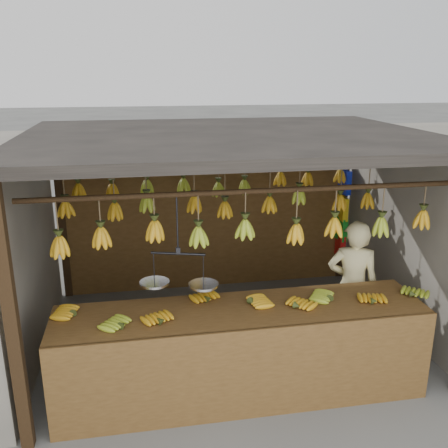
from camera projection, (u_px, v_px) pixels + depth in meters
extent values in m
plane|color=#5B5B57|center=(228.00, 335.00, 5.96)|extent=(80.00, 80.00, 0.00)
cube|color=black|center=(12.00, 323.00, 3.87)|extent=(0.10, 0.10, 2.30)
cube|color=black|center=(62.00, 216.00, 6.69)|extent=(0.10, 0.10, 2.30)
cube|color=black|center=(343.00, 203.00, 7.37)|extent=(0.10, 0.10, 2.30)
cube|color=black|center=(229.00, 137.00, 5.27)|extent=(4.30, 3.30, 0.10)
cylinder|color=black|center=(250.00, 191.00, 4.43)|extent=(4.00, 0.05, 0.05)
cylinder|color=black|center=(229.00, 170.00, 5.37)|extent=(4.00, 0.05, 0.05)
cylinder|color=black|center=(214.00, 155.00, 6.31)|extent=(4.00, 0.05, 0.05)
cube|color=#57391A|center=(209.00, 226.00, 7.11)|extent=(4.00, 0.06, 1.80)
cube|color=#57391A|center=(242.00, 313.00, 4.66)|extent=(3.48, 0.77, 0.08)
cube|color=#57391A|center=(250.00, 375.00, 4.42)|extent=(3.48, 0.04, 0.90)
cube|color=black|center=(59.00, 395.00, 4.20)|extent=(0.07, 0.07, 0.82)
cube|color=black|center=(417.00, 357.00, 4.75)|extent=(0.07, 0.07, 0.82)
cube|color=black|center=(68.00, 353.00, 4.83)|extent=(0.07, 0.07, 0.82)
cube|color=black|center=(383.00, 324.00, 5.39)|extent=(0.07, 0.07, 0.82)
ellipsoid|color=orange|center=(74.00, 313.00, 4.52)|extent=(0.28, 0.24, 0.06)
ellipsoid|color=#92A523|center=(123.00, 326.00, 4.29)|extent=(0.30, 0.29, 0.06)
ellipsoid|color=orange|center=(162.00, 322.00, 4.35)|extent=(0.26, 0.29, 0.06)
ellipsoid|color=orange|center=(209.00, 300.00, 4.77)|extent=(0.25, 0.29, 0.06)
ellipsoid|color=orange|center=(251.00, 303.00, 4.71)|extent=(0.27, 0.22, 0.06)
ellipsoid|color=orange|center=(297.00, 307.00, 4.63)|extent=(0.30, 0.30, 0.06)
ellipsoid|color=#92A523|center=(331.00, 298.00, 4.81)|extent=(0.30, 0.28, 0.06)
ellipsoid|color=orange|center=(374.00, 302.00, 4.72)|extent=(0.23, 0.28, 0.06)
ellipsoid|color=#92A523|center=(413.00, 295.00, 4.86)|extent=(0.29, 0.30, 0.06)
ellipsoid|color=orange|center=(60.00, 247.00, 4.26)|extent=(0.16, 0.16, 0.28)
ellipsoid|color=orange|center=(102.00, 237.00, 4.35)|extent=(0.16, 0.16, 0.28)
ellipsoid|color=orange|center=(155.00, 231.00, 4.40)|extent=(0.16, 0.16, 0.28)
ellipsoid|color=#92A523|center=(199.00, 237.00, 4.45)|extent=(0.16, 0.16, 0.28)
ellipsoid|color=#92A523|center=(245.00, 229.00, 4.50)|extent=(0.16, 0.16, 0.28)
ellipsoid|color=orange|center=(296.00, 234.00, 4.58)|extent=(0.16, 0.16, 0.28)
ellipsoid|color=orange|center=(334.00, 227.00, 4.68)|extent=(0.16, 0.16, 0.28)
ellipsoid|color=#92A523|center=(381.00, 227.00, 4.77)|extent=(0.16, 0.16, 0.28)
ellipsoid|color=orange|center=(422.00, 219.00, 4.86)|extent=(0.16, 0.16, 0.28)
ellipsoid|color=orange|center=(66.00, 209.00, 5.23)|extent=(0.16, 0.16, 0.28)
ellipsoid|color=orange|center=(115.00, 211.00, 5.28)|extent=(0.16, 0.16, 0.28)
ellipsoid|color=#92A523|center=(147.00, 203.00, 5.35)|extent=(0.16, 0.16, 0.28)
ellipsoid|color=orange|center=(194.00, 204.00, 5.43)|extent=(0.16, 0.16, 0.28)
ellipsoid|color=orange|center=(225.00, 210.00, 5.49)|extent=(0.16, 0.16, 0.28)
ellipsoid|color=orange|center=(269.00, 205.00, 5.53)|extent=(0.16, 0.16, 0.28)
ellipsoid|color=#92A523|center=(299.00, 196.00, 5.64)|extent=(0.16, 0.16, 0.28)
ellipsoid|color=orange|center=(340.00, 203.00, 5.76)|extent=(0.16, 0.16, 0.28)
ellipsoid|color=orange|center=(367.00, 201.00, 5.81)|extent=(0.16, 0.16, 0.28)
ellipsoid|color=orange|center=(79.00, 191.00, 6.09)|extent=(0.16, 0.16, 0.28)
ellipsoid|color=orange|center=(112.00, 191.00, 6.24)|extent=(0.16, 0.16, 0.28)
ellipsoid|color=#92A523|center=(147.00, 187.00, 6.26)|extent=(0.16, 0.16, 0.28)
ellipsoid|color=#92A523|center=(184.00, 185.00, 6.40)|extent=(0.16, 0.16, 0.28)
ellipsoid|color=#92A523|center=(218.00, 189.00, 6.41)|extent=(0.16, 0.16, 0.28)
ellipsoid|color=#92A523|center=(244.00, 187.00, 6.55)|extent=(0.16, 0.16, 0.28)
ellipsoid|color=orange|center=(280.00, 179.00, 6.60)|extent=(0.16, 0.16, 0.28)
ellipsoid|color=orange|center=(307.00, 179.00, 6.61)|extent=(0.16, 0.16, 0.28)
ellipsoid|color=orange|center=(340.00, 176.00, 6.75)|extent=(0.16, 0.16, 0.28)
cylinder|color=black|center=(177.00, 225.00, 4.40)|extent=(0.02, 0.02, 0.55)
cylinder|color=black|center=(178.00, 254.00, 4.48)|extent=(0.48, 0.16, 0.02)
cylinder|color=silver|center=(155.00, 283.00, 4.59)|extent=(0.27, 0.27, 0.02)
cylinder|color=silver|center=(204.00, 285.00, 4.55)|extent=(0.27, 0.27, 0.02)
imported|color=beige|center=(352.00, 287.00, 5.47)|extent=(0.65, 0.54, 1.51)
cube|color=#1426BF|center=(345.00, 182.00, 7.11)|extent=(0.08, 0.26, 0.34)
cube|color=yellow|center=(343.00, 208.00, 7.23)|extent=(0.08, 0.26, 0.34)
cube|color=#199926|center=(341.00, 229.00, 7.32)|extent=(0.08, 0.26, 0.34)
cube|color=red|center=(340.00, 245.00, 7.40)|extent=(0.08, 0.26, 0.34)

